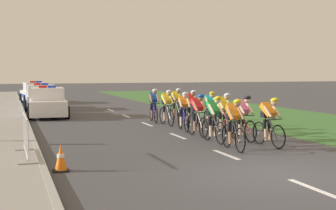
{
  "coord_description": "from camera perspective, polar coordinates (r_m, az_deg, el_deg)",
  "views": [
    {
      "loc": [
        -5.7,
        -9.34,
        2.34
      ],
      "look_at": [
        -0.26,
        7.01,
        1.1
      ],
      "focal_mm": 51.28,
      "sensor_mm": 36.0,
      "label": 1
    }
  ],
  "objects": [
    {
      "name": "ground_plane",
      "position": [
        11.19,
        12.83,
        -8.05
      ],
      "size": [
        160.0,
        160.0,
        0.0
      ],
      "primitive_type": "plane",
      "color": "#424247"
    },
    {
      "name": "kerb_edge",
      "position": [
        23.46,
        -16.56,
        -1.62
      ],
      "size": [
        0.16,
        60.0,
        0.13
      ],
      "primitive_type": "cube",
      "color": "#9E9E99",
      "rests_on": "ground"
    },
    {
      "name": "grass_verge",
      "position": [
        26.78,
        10.55,
        -0.96
      ],
      "size": [
        7.0,
        60.0,
        0.01
      ],
      "primitive_type": "cube",
      "color": "#3D7033",
      "rests_on": "ground"
    },
    {
      "name": "lane_markings_centre",
      "position": [
        19.03,
        -0.83,
        -2.94
      ],
      "size": [
        0.14,
        21.6,
        0.01
      ],
      "color": "white",
      "rests_on": "ground"
    },
    {
      "name": "cyclist_lead",
      "position": [
        14.16,
        7.79,
        -2.21
      ],
      "size": [
        0.43,
        1.72,
        1.56
      ],
      "color": "black",
      "rests_on": "ground"
    },
    {
      "name": "cyclist_second",
      "position": [
        15.05,
        11.91,
        -1.9
      ],
      "size": [
        0.44,
        1.72,
        1.56
      ],
      "color": "black",
      "rests_on": "ground"
    },
    {
      "name": "cyclist_third",
      "position": [
        15.66,
        5.46,
        -1.59
      ],
      "size": [
        0.43,
        1.72,
        1.56
      ],
      "color": "black",
      "rests_on": "ground"
    },
    {
      "name": "cyclist_fourth",
      "position": [
        16.17,
        8.88,
        -1.45
      ],
      "size": [
        0.44,
        1.72,
        1.56
      ],
      "color": "black",
      "rests_on": "ground"
    },
    {
      "name": "cyclist_fifth",
      "position": [
        17.04,
        3.53,
        -1.12
      ],
      "size": [
        0.43,
        1.72,
        1.56
      ],
      "color": "black",
      "rests_on": "ground"
    },
    {
      "name": "cyclist_sixth",
      "position": [
        17.8,
        6.62,
        -0.92
      ],
      "size": [
        0.43,
        1.72,
        1.56
      ],
      "color": "black",
      "rests_on": "ground"
    },
    {
      "name": "cyclist_seventh",
      "position": [
        18.59,
        1.86,
        -0.68
      ],
      "size": [
        0.45,
        1.72,
        1.56
      ],
      "color": "black",
      "rests_on": "ground"
    },
    {
      "name": "cyclist_eighth",
      "position": [
        19.08,
        5.04,
        -0.57
      ],
      "size": [
        0.46,
        1.72,
        1.56
      ],
      "color": "black",
      "rests_on": "ground"
    },
    {
      "name": "cyclist_ninth",
      "position": [
        20.52,
        -0.15,
        -0.23
      ],
      "size": [
        0.43,
        1.72,
        1.56
      ],
      "color": "black",
      "rests_on": "ground"
    },
    {
      "name": "cyclist_tenth",
      "position": [
        20.34,
        2.8,
        -0.27
      ],
      "size": [
        0.44,
        1.72,
        1.56
      ],
      "color": "black",
      "rests_on": "ground"
    },
    {
      "name": "cyclist_eleventh",
      "position": [
        21.73,
        -1.71,
        0.01
      ],
      "size": [
        0.45,
        1.72,
        1.56
      ],
      "color": "black",
      "rests_on": "ground"
    },
    {
      "name": "cyclist_twelfth",
      "position": [
        22.4,
        1.01,
        0.14
      ],
      "size": [
        0.42,
        1.72,
        1.56
      ],
      "color": "black",
      "rests_on": "ground"
    },
    {
      "name": "police_car_nearest",
      "position": [
        25.04,
        -14.13,
        0.19
      ],
      "size": [
        2.17,
        4.48,
        1.59
      ],
      "color": "white",
      "rests_on": "ground"
    },
    {
      "name": "police_car_second",
      "position": [
        29.97,
        -14.84,
        0.8
      ],
      "size": [
        2.04,
        4.42,
        1.59
      ],
      "color": "silver",
      "rests_on": "ground"
    },
    {
      "name": "police_car_third",
      "position": [
        36.04,
        -15.44,
        1.32
      ],
      "size": [
        2.27,
        4.53,
        1.59
      ],
      "color": "silver",
      "rests_on": "ground"
    },
    {
      "name": "crowd_barrier_front",
      "position": [
        12.88,
        -16.55,
        -3.6
      ],
      "size": [
        0.53,
        2.32,
        1.07
      ],
      "color": "#B7BABF",
      "rests_on": "sidewalk_slab"
    },
    {
      "name": "traffic_cone_near",
      "position": [
        11.45,
        -12.63,
        -6.18
      ],
      "size": [
        0.36,
        0.36,
        0.64
      ],
      "color": "black",
      "rests_on": "ground"
    }
  ]
}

